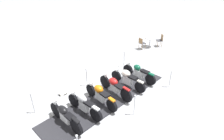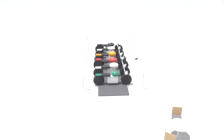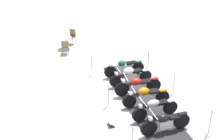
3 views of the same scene
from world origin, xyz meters
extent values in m
plane|color=#A8AAB2|center=(0.00, 0.00, 0.00)|extent=(80.00, 80.00, 0.00)
cube|color=#28282D|center=(0.00, 0.00, 0.02)|extent=(3.63, 7.18, 0.05)
cylinder|color=black|center=(-0.03, 2.52, 0.36)|extent=(0.63, 0.29, 0.62)
cylinder|color=black|center=(1.45, 2.07, 0.36)|extent=(0.63, 0.29, 0.62)
cube|color=silver|center=(0.71, 2.30, 0.42)|extent=(0.62, 0.37, 0.40)
ellipsoid|color=#0F5138|center=(0.57, 2.34, 0.75)|extent=(0.49, 0.42, 0.31)
cube|color=black|center=(1.08, 2.18, 0.71)|extent=(0.57, 0.41, 0.08)
cube|color=#0F5138|center=(1.45, 2.07, 0.70)|extent=(0.37, 0.23, 0.06)
cylinder|color=silver|center=(0.02, 2.50, 0.63)|extent=(0.25, 0.14, 0.54)
cylinder|color=silver|center=(0.08, 2.49, 0.95)|extent=(0.25, 0.73, 0.04)
sphere|color=silver|center=(-0.02, 2.52, 0.75)|extent=(0.18, 0.18, 0.18)
cylinder|color=black|center=(-0.34, 1.60, 0.36)|extent=(0.62, 0.28, 0.61)
cylinder|color=black|center=(1.20, 1.16, 0.36)|extent=(0.62, 0.28, 0.61)
cube|color=silver|center=(0.43, 1.38, 0.43)|extent=(0.56, 0.34, 0.43)
ellipsoid|color=silver|center=(0.30, 1.41, 0.80)|extent=(0.61, 0.48, 0.35)
cube|color=black|center=(0.75, 1.29, 0.75)|extent=(0.50, 0.42, 0.08)
cube|color=silver|center=(1.20, 1.16, 0.69)|extent=(0.36, 0.22, 0.06)
cylinder|color=silver|center=(-0.27, 1.58, 0.62)|extent=(0.30, 0.15, 0.52)
cylinder|color=silver|center=(-0.20, 1.56, 0.94)|extent=(0.21, 0.63, 0.04)
sphere|color=silver|center=(-0.29, 1.58, 0.74)|extent=(0.18, 0.18, 0.18)
cylinder|color=black|center=(-0.58, 0.74, 0.40)|extent=(0.68, 0.35, 0.69)
cylinder|color=black|center=(0.87, 0.18, 0.40)|extent=(0.68, 0.35, 0.69)
cube|color=silver|center=(0.14, 0.46, 0.41)|extent=(0.54, 0.35, 0.35)
ellipsoid|color=#AD1919|center=(0.02, 0.50, 0.74)|extent=(0.63, 0.52, 0.35)
cube|color=black|center=(0.46, 0.33, 0.68)|extent=(0.56, 0.47, 0.08)
cube|color=#AD1919|center=(0.87, 0.18, 0.77)|extent=(0.40, 0.25, 0.06)
cylinder|color=silver|center=(-0.51, 0.71, 0.69)|extent=(0.31, 0.18, 0.59)
cylinder|color=silver|center=(-0.43, 0.68, 1.05)|extent=(0.32, 0.74, 0.04)
sphere|color=silver|center=(-0.52, 0.72, 0.85)|extent=(0.18, 0.18, 0.18)
cylinder|color=black|center=(-0.86, -0.18, 0.36)|extent=(0.62, 0.34, 0.62)
cylinder|color=black|center=(0.58, -0.74, 0.36)|extent=(0.62, 0.34, 0.62)
cube|color=silver|center=(-0.14, -0.46, 0.42)|extent=(0.57, 0.40, 0.41)
ellipsoid|color=#D16B0F|center=(-0.26, -0.41, 0.78)|extent=(0.60, 0.51, 0.35)
cube|color=black|center=(0.17, -0.58, 0.73)|extent=(0.52, 0.45, 0.08)
cube|color=#D16B0F|center=(0.58, -0.74, 0.70)|extent=(0.37, 0.26, 0.06)
cylinder|color=silver|center=(-0.79, -0.21, 0.62)|extent=(0.31, 0.18, 0.53)
cylinder|color=silver|center=(-0.71, -0.24, 0.95)|extent=(0.26, 0.58, 0.04)
sphere|color=silver|center=(-0.80, -0.20, 0.75)|extent=(0.18, 0.18, 0.18)
cylinder|color=black|center=(-1.12, -1.20, 0.37)|extent=(0.65, 0.28, 0.64)
cylinder|color=black|center=(0.27, -1.55, 0.37)|extent=(0.65, 0.28, 0.64)
cube|color=silver|center=(-0.43, -1.38, 0.44)|extent=(0.51, 0.33, 0.44)
ellipsoid|color=#B7BAC1|center=(-0.54, -1.35, 0.79)|extent=(0.60, 0.41, 0.29)
cube|color=black|center=(-0.12, -1.45, 0.74)|extent=(0.48, 0.36, 0.08)
cube|color=#B7BAC1|center=(0.27, -1.55, 0.72)|extent=(0.38, 0.23, 0.06)
cylinder|color=silver|center=(-1.06, -1.22, 0.64)|extent=(0.27, 0.13, 0.55)
cylinder|color=silver|center=(-0.99, -1.24, 0.97)|extent=(0.22, 0.75, 0.04)
sphere|color=silver|center=(-1.09, -1.21, 0.77)|extent=(0.18, 0.18, 0.18)
cylinder|color=black|center=(-1.39, -2.10, 0.39)|extent=(0.68, 0.30, 0.68)
cylinder|color=black|center=(-0.03, -2.50, 0.39)|extent=(0.68, 0.30, 0.68)
cube|color=silver|center=(-0.71, -2.30, 0.42)|extent=(0.58, 0.35, 0.37)
ellipsoid|color=black|center=(-0.84, -2.26, 0.74)|extent=(0.59, 0.45, 0.31)
cube|color=black|center=(-0.38, -2.39, 0.69)|extent=(0.51, 0.39, 0.08)
cube|color=black|center=(-0.03, -2.50, 0.76)|extent=(0.40, 0.23, 0.06)
cylinder|color=silver|center=(-1.32, -2.12, 0.68)|extent=(0.29, 0.15, 0.58)
cylinder|color=silver|center=(-1.25, -2.14, 1.03)|extent=(0.24, 0.72, 0.04)
sphere|color=silver|center=(-1.34, -2.11, 0.83)|extent=(0.18, 0.18, 0.18)
cylinder|color=silver|center=(-1.53, 0.47, 0.01)|extent=(0.33, 0.33, 0.03)
cylinder|color=silver|center=(-1.53, 0.47, 0.53)|extent=(0.05, 0.05, 1.00)
sphere|color=silver|center=(-1.53, 0.47, 1.06)|extent=(0.09, 0.09, 0.09)
cylinder|color=silver|center=(0.65, -3.32, 0.01)|extent=(0.35, 0.35, 0.03)
cylinder|color=silver|center=(0.65, -3.32, 0.54)|extent=(0.05, 0.05, 1.03)
sphere|color=silver|center=(0.65, -3.32, 1.09)|extent=(0.09, 0.09, 0.09)
cylinder|color=silver|center=(1.53, -0.47, 0.01)|extent=(0.35, 0.35, 0.03)
cylinder|color=silver|center=(1.53, -0.47, 0.52)|extent=(0.05, 0.05, 0.98)
sphere|color=silver|center=(1.53, -0.47, 1.05)|extent=(0.09, 0.09, 0.09)
cylinder|color=silver|center=(2.41, 2.37, 0.01)|extent=(0.32, 0.32, 0.03)
cylinder|color=silver|center=(2.41, 2.37, 0.48)|extent=(0.05, 0.05, 0.90)
sphere|color=silver|center=(2.41, 2.37, 0.96)|extent=(0.09, 0.09, 0.09)
cylinder|color=silver|center=(-2.41, -2.37, 0.53)|extent=(0.05, 0.05, 1.00)
sphere|color=silver|center=(-2.41, -2.37, 1.06)|extent=(0.09, 0.09, 0.09)
cylinder|color=silver|center=(-0.65, 3.32, 0.01)|extent=(0.30, 0.30, 0.03)
cylinder|color=silver|center=(-0.65, 3.32, 0.50)|extent=(0.05, 0.05, 0.95)
sphere|color=silver|center=(-0.65, 3.32, 1.02)|extent=(0.09, 0.09, 0.09)
cube|color=#333338|center=(-2.20, -0.73, 0.01)|extent=(0.31, 0.43, 0.02)
cube|color=beige|center=(-2.20, -0.73, 0.14)|extent=(0.34, 0.41, 0.16)
cylinder|color=#B7B7BC|center=(-0.21, 7.16, 0.01)|extent=(0.42, 0.42, 0.02)
cylinder|color=#B7B7BC|center=(-0.21, 7.16, 0.37)|extent=(0.07, 0.07, 0.68)
cylinder|color=#B7B7BC|center=(-0.21, 7.16, 0.72)|extent=(0.77, 0.77, 0.03)
cylinder|color=olive|center=(0.36, 7.34, 0.24)|extent=(0.03, 0.03, 0.47)
cylinder|color=olive|center=(0.17, 7.62, 0.24)|extent=(0.03, 0.03, 0.47)
cylinder|color=olive|center=(0.65, 7.53, 0.24)|extent=(0.03, 0.03, 0.47)
cylinder|color=olive|center=(0.46, 7.82, 0.24)|extent=(0.03, 0.03, 0.47)
cube|color=#3F3F47|center=(0.41, 7.58, 0.49)|extent=(0.56, 0.56, 0.04)
cube|color=olive|center=(0.56, 7.68, 0.74)|extent=(0.25, 0.35, 0.45)
cylinder|color=olive|center=(-0.65, 6.74, 0.23)|extent=(0.03, 0.03, 0.46)
cylinder|color=olive|center=(-0.35, 6.57, 0.23)|extent=(0.03, 0.03, 0.46)
cylinder|color=olive|center=(-0.82, 6.44, 0.23)|extent=(0.03, 0.03, 0.46)
cylinder|color=olive|center=(-0.52, 6.28, 0.23)|extent=(0.03, 0.03, 0.46)
cube|color=#3F3F47|center=(-0.58, 6.51, 0.48)|extent=(0.55, 0.55, 0.04)
cube|color=olive|center=(-0.67, 6.35, 0.70)|extent=(0.36, 0.22, 0.39)
camera|label=1|loc=(3.62, -6.64, 5.97)|focal=31.30mm
camera|label=2|loc=(4.53, 12.53, 6.35)|focal=35.56mm
camera|label=3|loc=(-7.80, -8.90, 7.90)|focal=49.00mm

